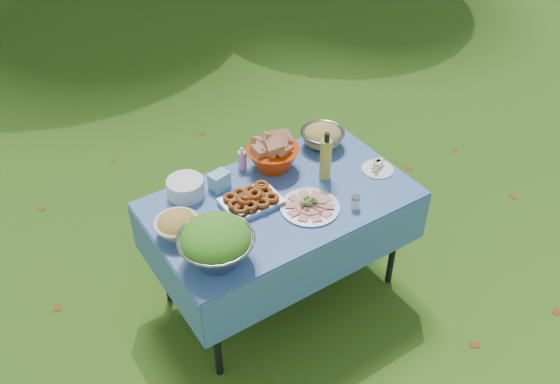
# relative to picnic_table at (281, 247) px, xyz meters

# --- Properties ---
(ground) EXTENTS (80.00, 80.00, 0.00)m
(ground) POSITION_rel_picnic_table_xyz_m (0.00, 0.00, -0.38)
(ground) COLOR #16380A
(ground) RESTS_ON ground
(picnic_table) EXTENTS (1.46, 0.86, 0.76)m
(picnic_table) POSITION_rel_picnic_table_xyz_m (0.00, 0.00, 0.00)
(picnic_table) COLOR #72A5DC
(picnic_table) RESTS_ON ground
(salad_bowl) EXTENTS (0.39, 0.39, 0.25)m
(salad_bowl) POSITION_rel_picnic_table_xyz_m (-0.53, -0.23, 0.50)
(salad_bowl) COLOR gray
(salad_bowl) RESTS_ON picnic_table
(pasta_bowl_white) EXTENTS (0.27, 0.27, 0.13)m
(pasta_bowl_white) POSITION_rel_picnic_table_xyz_m (-0.61, 0.05, 0.44)
(pasta_bowl_white) COLOR white
(pasta_bowl_white) RESTS_ON picnic_table
(plate_stack) EXTENTS (0.22, 0.22, 0.10)m
(plate_stack) POSITION_rel_picnic_table_xyz_m (-0.43, 0.32, 0.43)
(plate_stack) COLOR white
(plate_stack) RESTS_ON picnic_table
(wipes_box) EXTENTS (0.12, 0.10, 0.10)m
(wipes_box) POSITION_rel_picnic_table_xyz_m (-0.24, 0.27, 0.43)
(wipes_box) COLOR #81CED5
(wipes_box) RESTS_ON picnic_table
(sanitizer_bottle) EXTENTS (0.06, 0.06, 0.14)m
(sanitizer_bottle) POSITION_rel_picnic_table_xyz_m (-0.04, 0.35, 0.45)
(sanitizer_bottle) COLOR pink
(sanitizer_bottle) RESTS_ON picnic_table
(bread_bowl) EXTENTS (0.37, 0.37, 0.21)m
(bread_bowl) POSITION_rel_picnic_table_xyz_m (0.12, 0.26, 0.48)
(bread_bowl) COLOR #C52F02
(bread_bowl) RESTS_ON picnic_table
(pasta_bowl_steel) EXTENTS (0.31, 0.31, 0.14)m
(pasta_bowl_steel) POSITION_rel_picnic_table_xyz_m (0.50, 0.29, 0.45)
(pasta_bowl_steel) COLOR gray
(pasta_bowl_steel) RESTS_ON picnic_table
(fried_tray) EXTENTS (0.32, 0.23, 0.07)m
(fried_tray) POSITION_rel_picnic_table_xyz_m (-0.17, 0.04, 0.42)
(fried_tray) COLOR silver
(fried_tray) RESTS_ON picnic_table
(charcuterie_platter) EXTENTS (0.37, 0.37, 0.07)m
(charcuterie_platter) POSITION_rel_picnic_table_xyz_m (0.08, -0.16, 0.42)
(charcuterie_platter) COLOR #AAAEB2
(charcuterie_platter) RESTS_ON picnic_table
(oil_bottle) EXTENTS (0.07, 0.07, 0.30)m
(oil_bottle) POSITION_rel_picnic_table_xyz_m (0.32, 0.02, 0.53)
(oil_bottle) COLOR gold
(oil_bottle) RESTS_ON picnic_table
(cheese_plate) EXTENTS (0.24, 0.24, 0.05)m
(cheese_plate) POSITION_rel_picnic_table_xyz_m (0.62, -0.10, 0.41)
(cheese_plate) COLOR white
(cheese_plate) RESTS_ON picnic_table
(shaker) EXTENTS (0.06, 0.06, 0.08)m
(shaker) POSITION_rel_picnic_table_xyz_m (0.29, -0.29, 0.42)
(shaker) COLOR white
(shaker) RESTS_ON picnic_table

